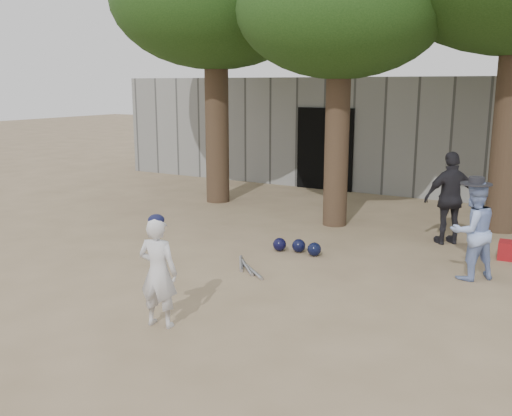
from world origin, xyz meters
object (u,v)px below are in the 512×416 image
Objects in this scene: boy_player at (158,272)px; spectator_dark at (451,198)px; red_bag at (512,251)px; spectator_blue at (472,231)px.

boy_player is 0.80× the size of spectator_dark.
spectator_dark reaches higher than red_bag.
spectator_blue is 3.45× the size of red_bag.
boy_player is 3.15× the size of red_bag.
boy_player is 0.91× the size of spectator_blue.
spectator_blue reaches higher than boy_player.
red_bag is (0.44, 1.31, -0.57)m from spectator_blue.
boy_player is 5.96m from red_bag.
spectator_blue is (2.87, 3.61, 0.06)m from boy_player.
spectator_dark is at bearing -122.36° from boy_player.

